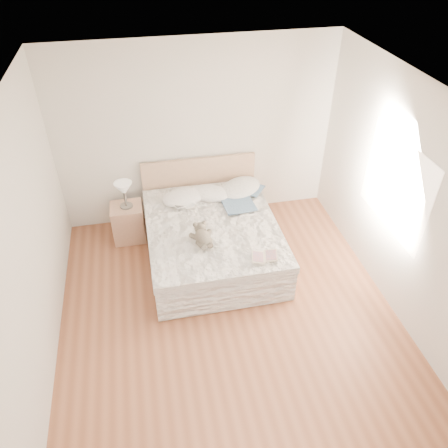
{
  "coord_description": "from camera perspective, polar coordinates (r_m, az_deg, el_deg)",
  "views": [
    {
      "loc": [
        -0.78,
        -3.42,
        4.11
      ],
      "look_at": [
        0.15,
        1.05,
        0.62
      ],
      "focal_mm": 35.0,
      "sensor_mm": 36.0,
      "label": 1
    }
  ],
  "objects": [
    {
      "name": "floor",
      "position": [
        5.41,
        0.74,
        -12.12
      ],
      "size": [
        4.0,
        4.5,
        0.0
      ],
      "primitive_type": "cube",
      "color": "brown",
      "rests_on": "ground"
    },
    {
      "name": "ceiling",
      "position": [
        3.78,
        1.08,
        15.5
      ],
      "size": [
        4.0,
        4.5,
        0.0
      ],
      "primitive_type": "cube",
      "color": "white",
      "rests_on": "ground"
    },
    {
      "name": "wall_back",
      "position": [
        6.36,
        -3.58,
        11.57
      ],
      "size": [
        4.0,
        0.02,
        2.7
      ],
      "primitive_type": "cube",
      "color": "silver",
      "rests_on": "ground"
    },
    {
      "name": "wall_front",
      "position": [
        3.1,
        10.97,
        -26.83
      ],
      "size": [
        4.0,
        0.02,
        2.7
      ],
      "primitive_type": "cube",
      "color": "silver",
      "rests_on": "ground"
    },
    {
      "name": "wall_left",
      "position": [
        4.56,
        -24.52,
        -3.87
      ],
      "size": [
        0.02,
        4.5,
        2.7
      ],
      "primitive_type": "cube",
      "color": "silver",
      "rests_on": "ground"
    },
    {
      "name": "wall_right",
      "position": [
        5.2,
        22.94,
        2.04
      ],
      "size": [
        0.02,
        4.5,
        2.7
      ],
      "primitive_type": "cube",
      "color": "silver",
      "rests_on": "ground"
    },
    {
      "name": "window",
      "position": [
        5.35,
        21.51,
        4.73
      ],
      "size": [
        0.02,
        1.3,
        1.1
      ],
      "primitive_type": "cube",
      "color": "white",
      "rests_on": "wall_right"
    },
    {
      "name": "bed",
      "position": [
        6.03,
        -1.65,
        -1.74
      ],
      "size": [
        1.72,
        2.14,
        1.0
      ],
      "color": "tan",
      "rests_on": "floor"
    },
    {
      "name": "nightstand",
      "position": [
        6.49,
        -12.38,
        0.2
      ],
      "size": [
        0.45,
        0.4,
        0.56
      ],
      "primitive_type": "cube",
      "rotation": [
        0.0,
        0.0,
        -0.0
      ],
      "color": "tan",
      "rests_on": "floor"
    },
    {
      "name": "table_lamp",
      "position": [
        6.18,
        -12.96,
        4.37
      ],
      "size": [
        0.3,
        0.3,
        0.39
      ],
      "color": "#534E47",
      "rests_on": "nightstand"
    },
    {
      "name": "pillow_left",
      "position": [
        6.25,
        -5.38,
        3.48
      ],
      "size": [
        0.67,
        0.53,
        0.18
      ],
      "primitive_type": "ellipsoid",
      "rotation": [
        0.0,
        0.0,
        0.19
      ],
      "color": "white",
      "rests_on": "bed"
    },
    {
      "name": "pillow_middle",
      "position": [
        6.32,
        -1.82,
        4.03
      ],
      "size": [
        0.68,
        0.61,
        0.17
      ],
      "primitive_type": "ellipsoid",
      "rotation": [
        0.0,
        0.0,
        -0.5
      ],
      "color": "white",
      "rests_on": "bed"
    },
    {
      "name": "pillow_right",
      "position": [
        6.44,
        2.2,
        4.76
      ],
      "size": [
        0.82,
        0.77,
        0.2
      ],
      "primitive_type": "ellipsoid",
      "rotation": [
        0.0,
        0.0,
        0.6
      ],
      "color": "white",
      "rests_on": "bed"
    },
    {
      "name": "blouse",
      "position": [
        6.19,
        1.62,
        3.12
      ],
      "size": [
        0.72,
        0.77,
        0.03
      ],
      "primitive_type": null,
      "rotation": [
        0.0,
        0.0,
        0.08
      ],
      "color": "#3A5675",
      "rests_on": "bed"
    },
    {
      "name": "photo_book",
      "position": [
        6.12,
        -5.41,
        2.52
      ],
      "size": [
        0.34,
        0.29,
        0.02
      ],
      "primitive_type": "cube",
      "rotation": [
        0.0,
        0.0,
        0.39
      ],
      "color": "white",
      "rests_on": "bed"
    },
    {
      "name": "childrens_book",
      "position": [
        5.25,
        5.31,
        -4.3
      ],
      "size": [
        0.37,
        0.29,
        0.02
      ],
      "primitive_type": "cube",
      "rotation": [
        0.0,
        0.0,
        -0.24
      ],
      "color": "beige",
      "rests_on": "bed"
    },
    {
      "name": "teddy_bear",
      "position": [
        5.42,
        -2.76,
        -2.33
      ],
      "size": [
        0.3,
        0.4,
        0.19
      ],
      "primitive_type": null,
      "rotation": [
        0.0,
        0.0,
        0.14
      ],
      "color": "#5D5548",
      "rests_on": "bed"
    }
  ]
}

